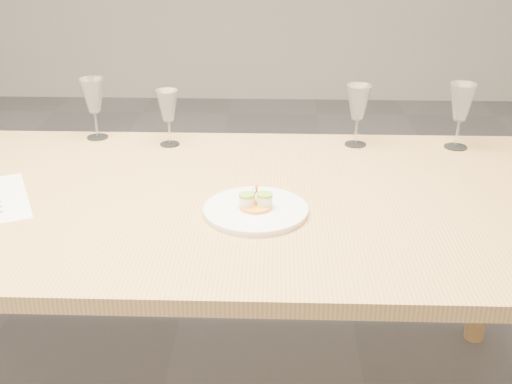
{
  "coord_description": "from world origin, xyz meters",
  "views": [
    {
      "loc": [
        0.36,
        -1.56,
        1.47
      ],
      "look_at": [
        0.31,
        -0.09,
        0.8
      ],
      "focal_mm": 45.0,
      "sensor_mm": 36.0,
      "label": 1
    }
  ],
  "objects_px": {
    "dining_table": "(143,216)",
    "wine_glass_4": "(461,103)",
    "dinner_plate": "(256,209)",
    "wine_glass_1": "(93,97)",
    "wine_glass_3": "(358,104)",
    "wine_glass_2": "(168,107)"
  },
  "relations": [
    {
      "from": "dining_table",
      "to": "wine_glass_3",
      "type": "distance_m",
      "value": 0.76
    },
    {
      "from": "dining_table",
      "to": "wine_glass_4",
      "type": "relative_size",
      "value": 11.56
    },
    {
      "from": "dining_table",
      "to": "wine_glass_3",
      "type": "xyz_separation_m",
      "value": [
        0.62,
        0.4,
        0.21
      ]
    },
    {
      "from": "dining_table",
      "to": "wine_glass_1",
      "type": "relative_size",
      "value": 11.98
    },
    {
      "from": "wine_glass_3",
      "to": "wine_glass_4",
      "type": "distance_m",
      "value": 0.32
    },
    {
      "from": "wine_glass_2",
      "to": "dinner_plate",
      "type": "bearing_deg",
      "value": -58.95
    },
    {
      "from": "dinner_plate",
      "to": "wine_glass_1",
      "type": "height_order",
      "value": "wine_glass_1"
    },
    {
      "from": "dining_table",
      "to": "dinner_plate",
      "type": "relative_size",
      "value": 9.09
    },
    {
      "from": "wine_glass_3",
      "to": "wine_glass_2",
      "type": "bearing_deg",
      "value": -178.26
    },
    {
      "from": "dinner_plate",
      "to": "wine_glass_1",
      "type": "relative_size",
      "value": 1.32
    },
    {
      "from": "dining_table",
      "to": "wine_glass_1",
      "type": "distance_m",
      "value": 0.54
    },
    {
      "from": "dining_table",
      "to": "dinner_plate",
      "type": "distance_m",
      "value": 0.34
    },
    {
      "from": "dining_table",
      "to": "wine_glass_4",
      "type": "bearing_deg",
      "value": 22.45
    },
    {
      "from": "dining_table",
      "to": "wine_glass_1",
      "type": "xyz_separation_m",
      "value": [
        -0.23,
        0.44,
        0.21
      ]
    },
    {
      "from": "wine_glass_4",
      "to": "dining_table",
      "type": "bearing_deg",
      "value": -157.55
    },
    {
      "from": "wine_glass_2",
      "to": "wine_glass_3",
      "type": "height_order",
      "value": "wine_glass_3"
    },
    {
      "from": "dining_table",
      "to": "dinner_plate",
      "type": "bearing_deg",
      "value": -19.05
    },
    {
      "from": "dinner_plate",
      "to": "wine_glass_1",
      "type": "bearing_deg",
      "value": 134.89
    },
    {
      "from": "wine_glass_2",
      "to": "wine_glass_3",
      "type": "relative_size",
      "value": 0.91
    },
    {
      "from": "wine_glass_3",
      "to": "wine_glass_4",
      "type": "xyz_separation_m",
      "value": [
        0.32,
        -0.01,
        0.01
      ]
    },
    {
      "from": "wine_glass_3",
      "to": "dining_table",
      "type": "bearing_deg",
      "value": -147.11
    },
    {
      "from": "wine_glass_1",
      "to": "wine_glass_3",
      "type": "bearing_deg",
      "value": -2.69
    }
  ]
}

